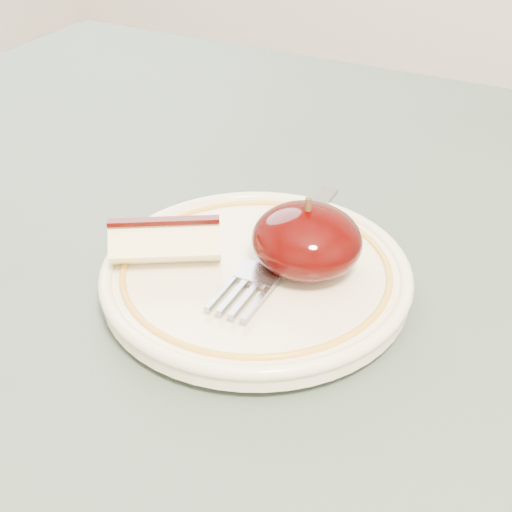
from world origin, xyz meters
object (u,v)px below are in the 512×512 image
at_px(table, 199,370).
at_px(fork, 281,248).
at_px(plate, 256,274).
at_px(apple_half, 307,240).

height_order(table, fork, fork).
height_order(plate, fork, fork).
relative_size(apple_half, fork, 0.42).
relative_size(table, plate, 4.54).
bearing_deg(plate, apple_half, 27.43).
height_order(apple_half, fork, apple_half).
xyz_separation_m(plate, apple_half, (0.03, 0.01, 0.03)).
bearing_deg(table, plate, 2.18).
bearing_deg(fork, apple_half, -112.43).
distance_m(plate, apple_half, 0.04).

